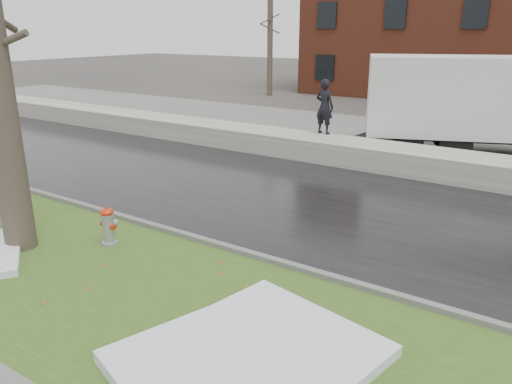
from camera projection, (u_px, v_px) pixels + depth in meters
The scene contains 12 objects.
ground at pixel (185, 267), 9.29m from camera, with size 120.00×120.00×0.00m, color #47423D.
verge at pixel (135, 295), 8.29m from camera, with size 60.00×4.50×0.04m, color #2A4D19.
road at pixel (302, 201), 12.84m from camera, with size 60.00×7.00×0.03m, color black.
parking_lot at pixel (406, 141), 19.56m from camera, with size 60.00×9.00×0.03m, color slate.
curb at pixel (218, 245), 10.06m from camera, with size 60.00×0.15×0.14m, color slate.
snowbank at pixel (365, 154), 16.05m from camera, with size 60.00×1.60×0.75m, color beige.
bg_tree_left at pixel (270, 43), 31.95m from camera, with size 1.40×1.62×6.50m.
bg_tree_center at pixel (382, 43), 31.95m from camera, with size 1.40×1.62×6.50m.
fire_hydrant at pixel (108, 224), 10.05m from camera, with size 0.39×0.34×0.82m.
box_truck at pixel (479, 104), 16.93m from camera, with size 9.92×5.40×3.36m.
worker at pixel (324, 107), 17.06m from camera, with size 0.68×0.45×1.87m, color black.
snow_patch_near at pixel (281, 341), 6.90m from camera, with size 2.60×2.00×0.16m, color silver.
Camera 1 is at (5.74, -6.24, 4.24)m, focal length 35.00 mm.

